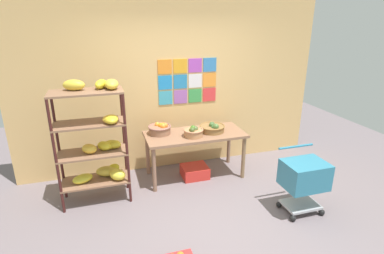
{
  "coord_description": "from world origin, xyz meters",
  "views": [
    {
      "loc": [
        -1.14,
        -3.02,
        2.43
      ],
      "look_at": [
        0.04,
        0.85,
        0.98
      ],
      "focal_mm": 28.92,
      "sensor_mm": 36.0,
      "label": 1
    }
  ],
  "objects_px": {
    "fruit_basket_left": "(212,128)",
    "fruit_basket_centre": "(160,129)",
    "banana_shelf_unit": "(98,139)",
    "fruit_basket_back_left": "(193,132)",
    "produce_crate_under_table": "(195,171)",
    "shopping_cart": "(304,177)",
    "display_table": "(195,139)"
  },
  "relations": [
    {
      "from": "fruit_basket_centre",
      "to": "shopping_cart",
      "type": "distance_m",
      "value": 2.16
    },
    {
      "from": "fruit_basket_back_left",
      "to": "produce_crate_under_table",
      "type": "bearing_deg",
      "value": 58.69
    },
    {
      "from": "shopping_cart",
      "to": "fruit_basket_centre",
      "type": "bearing_deg",
      "value": 139.35
    },
    {
      "from": "display_table",
      "to": "fruit_basket_left",
      "type": "relative_size",
      "value": 3.86
    },
    {
      "from": "fruit_basket_left",
      "to": "fruit_basket_centre",
      "type": "bearing_deg",
      "value": 169.51
    },
    {
      "from": "fruit_basket_centre",
      "to": "produce_crate_under_table",
      "type": "xyz_separation_m",
      "value": [
        0.5,
        -0.18,
        -0.72
      ]
    },
    {
      "from": "produce_crate_under_table",
      "to": "fruit_basket_left",
      "type": "bearing_deg",
      "value": 5.96
    },
    {
      "from": "banana_shelf_unit",
      "to": "fruit_basket_back_left",
      "type": "height_order",
      "value": "banana_shelf_unit"
    },
    {
      "from": "banana_shelf_unit",
      "to": "display_table",
      "type": "bearing_deg",
      "value": 10.05
    },
    {
      "from": "fruit_basket_back_left",
      "to": "fruit_basket_centre",
      "type": "bearing_deg",
      "value": 150.26
    },
    {
      "from": "banana_shelf_unit",
      "to": "display_table",
      "type": "distance_m",
      "value": 1.47
    },
    {
      "from": "fruit_basket_left",
      "to": "fruit_basket_centre",
      "type": "distance_m",
      "value": 0.81
    },
    {
      "from": "fruit_basket_back_left",
      "to": "shopping_cart",
      "type": "distance_m",
      "value": 1.67
    },
    {
      "from": "display_table",
      "to": "fruit_basket_centre",
      "type": "height_order",
      "value": "fruit_basket_centre"
    },
    {
      "from": "banana_shelf_unit",
      "to": "produce_crate_under_table",
      "type": "xyz_separation_m",
      "value": [
        1.41,
        0.21,
        -0.8
      ]
    },
    {
      "from": "fruit_basket_centre",
      "to": "produce_crate_under_table",
      "type": "relative_size",
      "value": 0.87
    },
    {
      "from": "display_table",
      "to": "fruit_basket_back_left",
      "type": "distance_m",
      "value": 0.21
    },
    {
      "from": "fruit_basket_left",
      "to": "fruit_basket_back_left",
      "type": "bearing_deg",
      "value": -162.14
    },
    {
      "from": "fruit_basket_left",
      "to": "fruit_basket_back_left",
      "type": "xyz_separation_m",
      "value": [
        -0.34,
        -0.11,
        0.01
      ]
    },
    {
      "from": "produce_crate_under_table",
      "to": "banana_shelf_unit",
      "type": "bearing_deg",
      "value": -171.42
    },
    {
      "from": "fruit_basket_centre",
      "to": "fruit_basket_left",
      "type": "bearing_deg",
      "value": -10.49
    },
    {
      "from": "fruit_basket_centre",
      "to": "fruit_basket_back_left",
      "type": "xyz_separation_m",
      "value": [
        0.45,
        -0.26,
        -0.01
      ]
    },
    {
      "from": "shopping_cart",
      "to": "banana_shelf_unit",
      "type": "bearing_deg",
      "value": 159.13
    },
    {
      "from": "fruit_basket_centre",
      "to": "shopping_cart",
      "type": "relative_size",
      "value": 0.42
    },
    {
      "from": "fruit_basket_back_left",
      "to": "produce_crate_under_table",
      "type": "xyz_separation_m",
      "value": [
        0.05,
        0.08,
        -0.71
      ]
    },
    {
      "from": "banana_shelf_unit",
      "to": "shopping_cart",
      "type": "height_order",
      "value": "banana_shelf_unit"
    },
    {
      "from": "fruit_basket_left",
      "to": "produce_crate_under_table",
      "type": "height_order",
      "value": "fruit_basket_left"
    },
    {
      "from": "fruit_basket_left",
      "to": "produce_crate_under_table",
      "type": "relative_size",
      "value": 0.98
    },
    {
      "from": "banana_shelf_unit",
      "to": "shopping_cart",
      "type": "xyz_separation_m",
      "value": [
        2.46,
        -1.09,
        -0.39
      ]
    },
    {
      "from": "banana_shelf_unit",
      "to": "fruit_basket_back_left",
      "type": "xyz_separation_m",
      "value": [
        1.36,
        0.13,
        -0.09
      ]
    },
    {
      "from": "banana_shelf_unit",
      "to": "fruit_basket_centre",
      "type": "height_order",
      "value": "banana_shelf_unit"
    },
    {
      "from": "display_table",
      "to": "banana_shelf_unit",
      "type": "bearing_deg",
      "value": -169.95
    }
  ]
}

